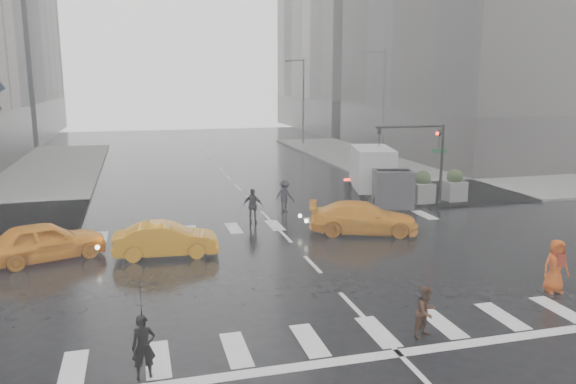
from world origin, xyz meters
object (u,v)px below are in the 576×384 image
object	(u,v)px
pedestrian_brown	(426,312)
taxi_front	(45,241)
taxi_mid	(166,240)
traffic_signal_pole	(426,148)
box_truck	(377,174)
pedestrian_orange	(556,266)

from	to	relation	value
pedestrian_brown	taxi_front	distance (m)	14.73
pedestrian_brown	taxi_mid	xyz separation A→B (m)	(-6.43, 9.12, -0.05)
traffic_signal_pole	pedestrian_brown	world-z (taller)	traffic_signal_pole
taxi_front	taxi_mid	world-z (taller)	taxi_front
traffic_signal_pole	taxi_front	world-z (taller)	traffic_signal_pole
box_truck	pedestrian_brown	bearing A→B (deg)	-95.91
traffic_signal_pole	taxi_front	xyz separation A→B (m)	(-18.84, -4.78, -2.46)
taxi_mid	pedestrian_orange	bearing A→B (deg)	-116.69
pedestrian_brown	taxi_front	bearing A→B (deg)	115.31
pedestrian_brown	taxi_mid	size ratio (longest dim) A/B	0.35
taxi_front	taxi_mid	xyz separation A→B (m)	(4.54, -0.71, -0.09)
taxi_mid	box_truck	xyz separation A→B (m)	(12.32, 7.33, 0.93)
pedestrian_orange	taxi_front	xyz separation A→B (m)	(-16.69, 8.00, -0.14)
pedestrian_orange	taxi_mid	world-z (taller)	pedestrian_orange
pedestrian_brown	taxi_front	world-z (taller)	taxi_front
pedestrian_brown	box_truck	bearing A→B (deg)	47.47
pedestrian_brown	pedestrian_orange	bearing A→B (deg)	-5.12
pedestrian_brown	taxi_mid	world-z (taller)	pedestrian_brown
taxi_mid	box_truck	bearing A→B (deg)	-54.95
taxi_front	taxi_mid	distance (m)	4.59
pedestrian_orange	taxi_front	distance (m)	18.50
traffic_signal_pole	pedestrian_brown	bearing A→B (deg)	-118.33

